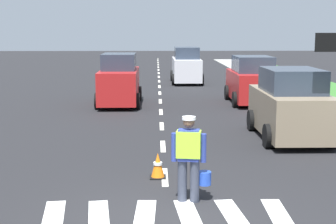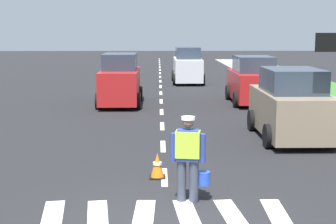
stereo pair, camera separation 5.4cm
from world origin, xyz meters
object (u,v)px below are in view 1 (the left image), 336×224
at_px(car_parked_curbside, 290,106).
at_px(car_outgoing_far, 186,66).
at_px(road_worker, 190,155).
at_px(car_parked_far, 252,82).
at_px(traffic_cone_near, 158,166).
at_px(car_oncoming_lead, 119,81).

height_order(car_parked_curbside, car_outgoing_far, car_outgoing_far).
relative_size(road_worker, car_parked_far, 0.43).
distance_m(car_parked_curbside, car_outgoing_far, 16.20).
height_order(road_worker, car_outgoing_far, car_outgoing_far).
relative_size(traffic_cone_near, car_parked_far, 0.15).
bearing_deg(car_parked_curbside, road_worker, -121.33).
xyz_separation_m(traffic_cone_near, car_oncoming_lead, (-1.65, 11.03, 0.76)).
relative_size(road_worker, car_outgoing_far, 0.40).
bearing_deg(road_worker, car_parked_far, 74.29).
distance_m(road_worker, car_outgoing_far, 21.68).
relative_size(traffic_cone_near, car_outgoing_far, 0.14).
relative_size(car_outgoing_far, car_oncoming_lead, 1.06).
bearing_deg(traffic_cone_near, car_parked_curbside, 44.99).
relative_size(car_parked_curbside, car_oncoming_lead, 1.01).
relative_size(road_worker, car_oncoming_lead, 0.42).
bearing_deg(car_parked_far, car_outgoing_far, 105.46).
relative_size(road_worker, car_parked_curbside, 0.42).
relative_size(traffic_cone_near, car_parked_curbside, 0.14).
relative_size(car_parked_far, car_oncoming_lead, 0.99).
height_order(traffic_cone_near, car_outgoing_far, car_outgoing_far).
height_order(traffic_cone_near, car_oncoming_lead, car_oncoming_lead).
bearing_deg(car_parked_curbside, car_oncoming_lead, 128.89).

